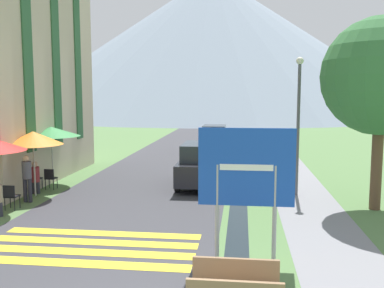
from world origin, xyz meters
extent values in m
plane|color=#517542|center=(0.00, 20.00, 0.00)|extent=(160.00, 160.00, 0.00)
cube|color=#38383D|center=(-2.50, 30.00, 0.00)|extent=(6.40, 60.00, 0.01)
cube|color=slate|center=(3.60, 30.00, 0.00)|extent=(2.20, 60.00, 0.01)
cube|color=black|center=(1.20, 30.00, 0.00)|extent=(0.60, 60.00, 0.00)
cube|color=yellow|center=(-2.50, 2.89, 0.01)|extent=(5.44, 0.44, 0.01)
cube|color=yellow|center=(-2.50, 3.59, 0.01)|extent=(5.44, 0.44, 0.01)
cube|color=yellow|center=(-2.50, 4.29, 0.01)|extent=(5.44, 0.44, 0.01)
cube|color=yellow|center=(-2.50, 4.99, 0.01)|extent=(5.44, 0.44, 0.01)
cone|color=gray|center=(-4.87, 81.26, 13.68)|extent=(81.33, 81.33, 27.36)
cube|color=#285633|center=(-6.81, 9.50, 6.43)|extent=(0.06, 0.70, 9.64)
cube|color=#285633|center=(-6.81, 12.00, 6.43)|extent=(0.06, 0.70, 9.64)
cube|color=#285633|center=(-6.81, 14.50, 6.43)|extent=(0.06, 0.70, 9.64)
cylinder|color=#9E9EA3|center=(0.74, 3.59, 1.12)|extent=(0.10, 0.10, 2.24)
cylinder|color=#9E9EA3|center=(2.05, 3.59, 1.12)|extent=(0.10, 0.10, 2.24)
cube|color=#1947B7|center=(1.40, 3.57, 2.19)|extent=(2.20, 0.05, 1.79)
cube|color=white|center=(1.40, 3.54, 2.19)|extent=(1.21, 0.02, 0.14)
cube|color=#846647|center=(1.20, 1.98, 0.43)|extent=(1.70, 0.08, 0.45)
cube|color=black|center=(-0.40, 11.44, 0.72)|extent=(1.69, 4.06, 0.84)
cube|color=#23282D|center=(-0.40, 11.24, 1.48)|extent=(1.44, 2.24, 0.68)
cylinder|color=black|center=(-1.21, 12.70, 0.30)|extent=(0.18, 0.60, 0.60)
cylinder|color=black|center=(0.41, 12.70, 0.30)|extent=(0.18, 0.60, 0.60)
cylinder|color=black|center=(-1.21, 10.18, 0.30)|extent=(0.18, 0.60, 0.60)
cylinder|color=black|center=(0.41, 10.18, 0.30)|extent=(0.18, 0.60, 0.60)
cube|color=navy|center=(-0.49, 21.44, 0.72)|extent=(1.66, 3.86, 0.84)
cube|color=#23282D|center=(-0.49, 21.25, 1.48)|extent=(1.41, 2.12, 0.68)
cylinder|color=black|center=(-1.28, 22.64, 0.30)|extent=(0.18, 0.60, 0.60)
cylinder|color=black|center=(0.30, 22.64, 0.30)|extent=(0.18, 0.60, 0.60)
cylinder|color=black|center=(-1.28, 20.25, 0.30)|extent=(0.18, 0.60, 0.60)
cylinder|color=black|center=(0.30, 20.25, 0.30)|extent=(0.18, 0.60, 0.60)
cube|color=black|center=(-6.94, 9.97, 0.45)|extent=(0.40, 0.40, 0.04)
cube|color=black|center=(-6.94, 9.79, 0.65)|extent=(0.40, 0.04, 0.40)
cylinder|color=black|center=(-7.11, 10.14, 0.23)|extent=(0.03, 0.03, 0.45)
cylinder|color=black|center=(-6.77, 10.14, 0.23)|extent=(0.03, 0.03, 0.45)
cylinder|color=black|center=(-7.11, 9.80, 0.23)|extent=(0.03, 0.03, 0.45)
cylinder|color=black|center=(-6.77, 9.80, 0.23)|extent=(0.03, 0.03, 0.45)
cube|color=black|center=(-6.37, 10.12, 0.45)|extent=(0.40, 0.40, 0.04)
cube|color=black|center=(-6.37, 9.94, 0.65)|extent=(0.40, 0.04, 0.40)
cylinder|color=black|center=(-6.54, 10.29, 0.23)|extent=(0.03, 0.03, 0.45)
cylinder|color=black|center=(-6.20, 10.29, 0.23)|extent=(0.03, 0.03, 0.45)
cylinder|color=black|center=(-6.54, 9.95, 0.23)|extent=(0.03, 0.03, 0.45)
cylinder|color=black|center=(-6.20, 9.95, 0.23)|extent=(0.03, 0.03, 0.45)
cube|color=black|center=(-6.31, 7.05, 0.45)|extent=(0.40, 0.40, 0.04)
cube|color=black|center=(-6.31, 6.87, 0.65)|extent=(0.40, 0.04, 0.40)
cylinder|color=black|center=(-6.48, 7.22, 0.23)|extent=(0.03, 0.03, 0.45)
cylinder|color=black|center=(-6.14, 7.22, 0.23)|extent=(0.03, 0.03, 0.45)
cylinder|color=black|center=(-6.48, 6.88, 0.23)|extent=(0.03, 0.03, 0.45)
cylinder|color=black|center=(-6.14, 6.88, 0.23)|extent=(0.03, 0.03, 0.45)
cylinder|color=#B7B2A8|center=(-6.45, 8.92, 1.15)|extent=(0.06, 0.06, 2.31)
cone|color=orange|center=(-6.45, 8.92, 2.21)|extent=(2.18, 2.18, 0.50)
cylinder|color=#B7B2A8|center=(-6.71, 11.02, 1.18)|extent=(0.06, 0.06, 2.36)
cone|color=#338442|center=(-6.71, 11.02, 2.26)|extent=(2.40, 2.40, 0.40)
cylinder|color=#282833|center=(-6.24, 6.21, 0.23)|extent=(0.14, 0.14, 0.46)
cylinder|color=#282833|center=(-6.36, 8.02, 0.43)|extent=(0.14, 0.14, 0.86)
cylinder|color=#282833|center=(-6.18, 8.02, 0.43)|extent=(0.14, 0.14, 0.86)
cylinder|color=#4C4C56|center=(-6.27, 8.02, 1.16)|extent=(0.32, 0.32, 0.61)
sphere|color=tan|center=(-6.27, 8.02, 1.57)|extent=(0.22, 0.22, 0.22)
cylinder|color=#282833|center=(-6.71, 9.31, 0.23)|extent=(0.14, 0.14, 0.46)
cylinder|color=#282833|center=(-6.53, 9.31, 0.23)|extent=(0.14, 0.14, 0.46)
cylinder|color=maroon|center=(-6.62, 9.31, 0.75)|extent=(0.32, 0.32, 0.59)
sphere|color=tan|center=(-6.62, 9.31, 1.14)|extent=(0.22, 0.22, 0.22)
cylinder|color=#515156|center=(3.38, 10.29, 2.47)|extent=(0.12, 0.12, 4.94)
sphere|color=silver|center=(3.38, 10.29, 5.06)|extent=(0.28, 0.28, 0.28)
cylinder|color=brown|center=(5.73, 8.50, 1.39)|extent=(0.36, 0.36, 2.78)
sphere|color=#336B38|center=(5.73, 8.50, 4.41)|extent=(3.85, 3.85, 3.85)
camera|label=1|loc=(1.29, -6.09, 3.86)|focal=40.00mm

